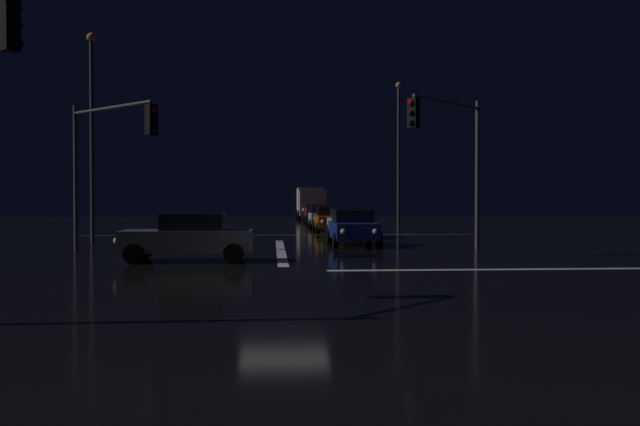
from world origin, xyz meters
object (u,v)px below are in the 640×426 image
sedan_white (323,216)px  box_truck (311,202)px  sedan_red (316,213)px  streetlamp_right_far (399,145)px  sedan_silver (347,222)px  sedan_gray_crossing (189,237)px  traffic_signal_ne (452,143)px  sedan_blue (353,227)px  sedan_black (319,215)px  traffic_signal_nw (107,146)px  sedan_orange (331,219)px  streetlamp_left_near (92,123)px

sedan_white → box_truck: size_ratio=0.52×
sedan_red → streetlamp_right_far: streetlamp_right_far is taller
sedan_silver → sedan_white: (-0.40, 12.10, 0.00)m
sedan_gray_crossing → traffic_signal_ne: (9.58, 3.29, 3.38)m
sedan_blue → streetlamp_right_far: bearing=73.8°
sedan_black → streetlamp_right_far: bearing=-40.6°
traffic_signal_nw → traffic_signal_ne: size_ratio=0.94×
sedan_blue → box_truck: 36.26m
sedan_white → sedan_red: bearing=89.0°
sedan_black → box_truck: box_truck is taller
sedan_black → box_truck: size_ratio=0.52×
sedan_orange → sedan_white: 6.42m
sedan_blue → box_truck: box_truck is taller
sedan_blue → sedan_orange: size_ratio=1.00×
sedan_blue → sedan_gray_crossing: size_ratio=1.00×
box_truck → sedan_orange: bearing=-90.3°
box_truck → sedan_white: bearing=-90.5°
sedan_blue → box_truck: size_ratio=0.52×
sedan_red → traffic_signal_ne: bearing=-84.5°
sedan_white → box_truck: box_truck is taller
sedan_orange → sedan_red: bearing=89.5°
sedan_white → sedan_black: bearing=88.6°
traffic_signal_ne → streetlamp_right_far: bearing=84.6°
box_truck → streetlamp_left_near: bearing=-109.9°
sedan_silver → sedan_white: same height
sedan_blue → traffic_signal_ne: size_ratio=0.72×
box_truck → traffic_signal_ne: size_ratio=1.38×
sedan_silver → box_truck: 30.21m
sedan_blue → traffic_signal_ne: traffic_signal_ne is taller
streetlamp_right_far → sedan_blue: bearing=-106.2°
sedan_gray_crossing → traffic_signal_ne: size_ratio=0.72×
sedan_gray_crossing → streetlamp_right_far: (11.74, 25.95, 5.08)m
sedan_red → traffic_signal_nw: 34.30m
streetlamp_left_near → sedan_white: bearing=52.0°
sedan_orange → sedan_gray_crossing: (-6.26, -18.71, 0.00)m
sedan_silver → sedan_gray_crossing: bearing=-117.0°
traffic_signal_ne → streetlamp_right_far: (2.16, 22.66, 1.70)m
sedan_blue → streetlamp_left_near: streetlamp_left_near is taller
streetlamp_left_near → traffic_signal_ne: bearing=-23.7°
sedan_white → box_truck: bearing=89.5°
sedan_red → box_truck: bearing=90.2°
sedan_silver → traffic_signal_ne: bearing=-73.2°
sedan_blue → sedan_orange: 11.72m
sedan_silver → sedan_white: size_ratio=1.00×
sedan_white → sedan_black: 5.42m
streetlamp_right_far → traffic_signal_ne: bearing=-95.4°
sedan_orange → traffic_signal_ne: traffic_signal_ne is taller
sedan_white → sedan_red: 10.77m
sedan_black → streetlamp_right_far: size_ratio=0.42×
sedan_blue → sedan_red: size_ratio=1.00×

